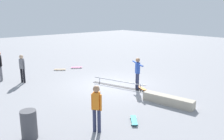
{
  "coord_description": "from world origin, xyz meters",
  "views": [
    {
      "loc": [
        -9.31,
        8.24,
        3.89
      ],
      "look_at": [
        -0.44,
        0.37,
        1.0
      ],
      "focal_mm": 37.85,
      "sensor_mm": 36.0,
      "label": 1
    }
  ],
  "objects_px": {
    "loose_skateboard_teal": "(134,120)",
    "trash_bin": "(29,125)",
    "skateboard_main": "(141,88)",
    "skate_ledge": "(168,100)",
    "skater_main": "(137,71)",
    "bystander_orange_shirt": "(97,106)",
    "bystander_grey_shirt": "(22,67)",
    "loose_skateboard_natural": "(60,69)",
    "loose_skateboard_pink": "(77,67)",
    "grind_rail": "(119,84)",
    "bystander_black_shirt": "(0,64)"
  },
  "relations": [
    {
      "from": "grind_rail",
      "to": "loose_skateboard_natural",
      "type": "xyz_separation_m",
      "value": [
        5.39,
        0.54,
        -0.07
      ]
    },
    {
      "from": "bystander_black_shirt",
      "to": "loose_skateboard_natural",
      "type": "xyz_separation_m",
      "value": [
        0.02,
        -3.85,
        -0.91
      ]
    },
    {
      "from": "bystander_orange_shirt",
      "to": "loose_skateboard_natural",
      "type": "height_order",
      "value": "bystander_orange_shirt"
    },
    {
      "from": "skateboard_main",
      "to": "grind_rail",
      "type": "bearing_deg",
      "value": -137.46
    },
    {
      "from": "skater_main",
      "to": "skateboard_main",
      "type": "height_order",
      "value": "skater_main"
    },
    {
      "from": "bystander_orange_shirt",
      "to": "trash_bin",
      "type": "height_order",
      "value": "bystander_orange_shirt"
    },
    {
      "from": "skate_ledge",
      "to": "loose_skateboard_pink",
      "type": "distance_m",
      "value": 8.47
    },
    {
      "from": "skater_main",
      "to": "bystander_orange_shirt",
      "type": "height_order",
      "value": "skater_main"
    },
    {
      "from": "skateboard_main",
      "to": "loose_skateboard_teal",
      "type": "xyz_separation_m",
      "value": [
        -2.34,
        3.05,
        0.0
      ]
    },
    {
      "from": "skate_ledge",
      "to": "loose_skateboard_natural",
      "type": "relative_size",
      "value": 3.04
    },
    {
      "from": "skateboard_main",
      "to": "trash_bin",
      "type": "height_order",
      "value": "trash_bin"
    },
    {
      "from": "skater_main",
      "to": "bystander_grey_shirt",
      "type": "height_order",
      "value": "skater_main"
    },
    {
      "from": "bystander_black_shirt",
      "to": "loose_skateboard_pink",
      "type": "distance_m",
      "value": 5.15
    },
    {
      "from": "skater_main",
      "to": "loose_skateboard_teal",
      "type": "bearing_deg",
      "value": -23.37
    },
    {
      "from": "skate_ledge",
      "to": "loose_skateboard_pink",
      "type": "height_order",
      "value": "skate_ledge"
    },
    {
      "from": "bystander_grey_shirt",
      "to": "loose_skateboard_natural",
      "type": "bearing_deg",
      "value": -99.17
    },
    {
      "from": "loose_skateboard_teal",
      "to": "loose_skateboard_natural",
      "type": "distance_m",
      "value": 9.08
    },
    {
      "from": "bystander_grey_shirt",
      "to": "trash_bin",
      "type": "relative_size",
      "value": 1.72
    },
    {
      "from": "bystander_black_shirt",
      "to": "loose_skateboard_pink",
      "type": "bearing_deg",
      "value": -68.01
    },
    {
      "from": "skater_main",
      "to": "bystander_black_shirt",
      "type": "bearing_deg",
      "value": -116.67
    },
    {
      "from": "skateboard_main",
      "to": "loose_skateboard_natural",
      "type": "relative_size",
      "value": 1.1
    },
    {
      "from": "grind_rail",
      "to": "trash_bin",
      "type": "distance_m",
      "value": 6.18
    },
    {
      "from": "grind_rail",
      "to": "skate_ledge",
      "type": "distance_m",
      "value": 3.27
    },
    {
      "from": "grind_rail",
      "to": "trash_bin",
      "type": "bearing_deg",
      "value": 92.34
    },
    {
      "from": "skater_main",
      "to": "bystander_grey_shirt",
      "type": "xyz_separation_m",
      "value": [
        5.09,
        4.02,
        -0.05
      ]
    },
    {
      "from": "bystander_orange_shirt",
      "to": "loose_skateboard_pink",
      "type": "xyz_separation_m",
      "value": [
        8.3,
        -4.65,
        -0.84
      ]
    },
    {
      "from": "bystander_orange_shirt",
      "to": "skater_main",
      "type": "bearing_deg",
      "value": 84.3
    },
    {
      "from": "bystander_grey_shirt",
      "to": "loose_skateboard_pink",
      "type": "xyz_separation_m",
      "value": [
        0.98,
        -4.25,
        -0.84
      ]
    },
    {
      "from": "loose_skateboard_teal",
      "to": "trash_bin",
      "type": "xyz_separation_m",
      "value": [
        1.42,
        3.31,
        0.39
      ]
    },
    {
      "from": "skater_main",
      "to": "loose_skateboard_natural",
      "type": "height_order",
      "value": "skater_main"
    },
    {
      "from": "skate_ledge",
      "to": "loose_skateboard_pink",
      "type": "xyz_separation_m",
      "value": [
        8.43,
        -0.83,
        -0.12
      ]
    },
    {
      "from": "bystander_orange_shirt",
      "to": "skate_ledge",
      "type": "bearing_deg",
      "value": 55.63
    },
    {
      "from": "loose_skateboard_natural",
      "to": "loose_skateboard_pink",
      "type": "bearing_deg",
      "value": 27.58
    },
    {
      "from": "skateboard_main",
      "to": "trash_bin",
      "type": "distance_m",
      "value": 6.43
    },
    {
      "from": "skater_main",
      "to": "bystander_black_shirt",
      "type": "distance_m",
      "value": 7.93
    },
    {
      "from": "loose_skateboard_natural",
      "to": "loose_skateboard_pink",
      "type": "xyz_separation_m",
      "value": [
        -0.24,
        -1.22,
        0.0
      ]
    },
    {
      "from": "skater_main",
      "to": "trash_bin",
      "type": "relative_size",
      "value": 1.77
    },
    {
      "from": "skater_main",
      "to": "skateboard_main",
      "type": "xyz_separation_m",
      "value": [
        -0.21,
        -0.09,
        -0.89
      ]
    },
    {
      "from": "grind_rail",
      "to": "loose_skateboard_teal",
      "type": "bearing_deg",
      "value": 127.02
    },
    {
      "from": "skate_ledge",
      "to": "grind_rail",
      "type": "bearing_deg",
      "value": -2.59
    },
    {
      "from": "skater_main",
      "to": "loose_skateboard_pink",
      "type": "xyz_separation_m",
      "value": [
        6.07,
        -0.23,
        -0.89
      ]
    },
    {
      "from": "bystander_orange_shirt",
      "to": "bystander_black_shirt",
      "type": "bearing_deg",
      "value": 150.35
    },
    {
      "from": "grind_rail",
      "to": "skate_ledge",
      "type": "relative_size",
      "value": 1.42
    },
    {
      "from": "skate_ledge",
      "to": "skateboard_main",
      "type": "height_order",
      "value": "skate_ledge"
    },
    {
      "from": "skater_main",
      "to": "bystander_orange_shirt",
      "type": "xyz_separation_m",
      "value": [
        -2.23,
        4.42,
        -0.04
      ]
    },
    {
      "from": "loose_skateboard_teal",
      "to": "trash_bin",
      "type": "bearing_deg",
      "value": -71.48
    },
    {
      "from": "bystander_orange_shirt",
      "to": "loose_skateboard_teal",
      "type": "xyz_separation_m",
      "value": [
        -0.33,
        -1.46,
        -0.84
      ]
    },
    {
      "from": "skateboard_main",
      "to": "skate_ledge",
      "type": "bearing_deg",
      "value": -0.57
    },
    {
      "from": "skateboard_main",
      "to": "bystander_orange_shirt",
      "type": "relative_size",
      "value": 0.51
    },
    {
      "from": "skate_ledge",
      "to": "skater_main",
      "type": "distance_m",
      "value": 2.55
    }
  ]
}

